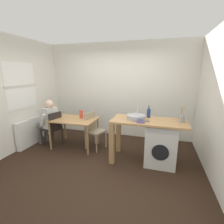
% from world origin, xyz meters
% --- Properties ---
extents(ground_plane, '(5.46, 5.46, 0.00)m').
position_xyz_m(ground_plane, '(0.00, 0.00, 0.00)').
color(ground_plane, black).
extents(wall_back, '(4.60, 0.10, 2.70)m').
position_xyz_m(wall_back, '(0.00, 1.75, 1.35)').
color(wall_back, silver).
rests_on(wall_back, ground_plane).
extents(wall_window_side, '(0.12, 3.80, 2.70)m').
position_xyz_m(wall_window_side, '(-2.15, 0.00, 1.35)').
color(wall_window_side, silver).
rests_on(wall_window_side, ground_plane).
extents(wall_counter_side, '(0.10, 3.80, 2.70)m').
position_xyz_m(wall_counter_side, '(2.15, 0.00, 1.35)').
color(wall_counter_side, silver).
rests_on(wall_counter_side, ground_plane).
extents(radiator, '(0.10, 0.80, 0.70)m').
position_xyz_m(radiator, '(-2.02, 0.30, 0.35)').
color(radiator, white).
rests_on(radiator, ground_plane).
extents(dining_table, '(1.10, 0.76, 0.74)m').
position_xyz_m(dining_table, '(-0.86, 0.58, 0.64)').
color(dining_table, tan).
rests_on(dining_table, ground_plane).
extents(chair_person_seat, '(0.48, 0.48, 0.90)m').
position_xyz_m(chair_person_seat, '(-1.40, 0.46, 0.51)').
color(chair_person_seat, black).
rests_on(chair_person_seat, ground_plane).
extents(chair_opposite, '(0.51, 0.51, 0.90)m').
position_xyz_m(chair_opposite, '(-0.38, 0.65, 0.51)').
color(chair_opposite, gray).
rests_on(chair_opposite, ground_plane).
extents(seated_person, '(0.54, 0.54, 1.20)m').
position_xyz_m(seated_person, '(-1.56, 0.50, 0.67)').
color(seated_person, '#595651').
rests_on(seated_person, ground_plane).
extents(kitchen_counter, '(1.50, 0.68, 0.92)m').
position_xyz_m(kitchen_counter, '(0.77, 0.35, 0.76)').
color(kitchen_counter, tan).
rests_on(kitchen_counter, ground_plane).
extents(washing_machine, '(0.60, 0.61, 0.86)m').
position_xyz_m(washing_machine, '(1.24, 0.35, 0.43)').
color(washing_machine, silver).
rests_on(washing_machine, ground_plane).
extents(sink_basin, '(0.38, 0.38, 0.09)m').
position_xyz_m(sink_basin, '(0.72, 0.35, 0.97)').
color(sink_basin, '#9EA0A5').
rests_on(sink_basin, kitchen_counter).
extents(tap, '(0.02, 0.02, 0.28)m').
position_xyz_m(tap, '(0.72, 0.53, 1.06)').
color(tap, '#B2B2B7').
rests_on(tap, kitchen_counter).
extents(bottle_tall_green, '(0.08, 0.08, 0.26)m').
position_xyz_m(bottle_tall_green, '(0.96, 0.56, 1.04)').
color(bottle_tall_green, navy).
rests_on(bottle_tall_green, kitchen_counter).
extents(mixing_bowl, '(0.17, 0.17, 0.05)m').
position_xyz_m(mixing_bowl, '(0.83, 0.15, 0.95)').
color(mixing_bowl, slate).
rests_on(mixing_bowl, kitchen_counter).
extents(utensil_crock, '(0.11, 0.11, 0.30)m').
position_xyz_m(utensil_crock, '(1.61, 0.40, 0.99)').
color(utensil_crock, gray).
rests_on(utensil_crock, kitchen_counter).
extents(vase, '(0.09, 0.09, 0.20)m').
position_xyz_m(vase, '(-0.71, 0.68, 0.84)').
color(vase, '#D84C38').
rests_on(vase, dining_table).
extents(scissors, '(0.15, 0.06, 0.01)m').
position_xyz_m(scissors, '(0.93, 0.25, 0.92)').
color(scissors, '#B2B2B7').
rests_on(scissors, kitchen_counter).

